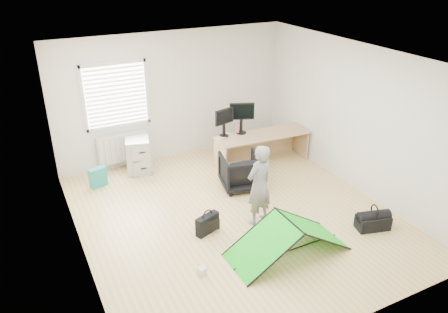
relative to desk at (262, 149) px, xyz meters
name	(u,v)px	position (x,y,z in m)	size (l,w,h in m)	color
ground	(235,215)	(-1.46, -1.51, -0.34)	(5.50, 5.50, 0.00)	#D8B673
back_wall	(173,96)	(-1.46, 1.24, 1.01)	(5.00, 0.02, 2.70)	silver
window	(116,96)	(-2.66, 1.20, 1.21)	(1.20, 0.06, 1.20)	silver
radiator	(122,147)	(-2.66, 1.16, 0.11)	(1.00, 0.12, 0.60)	silver
desk	(262,149)	(0.00, 0.00, 0.00)	(1.98, 0.63, 0.67)	tan
filing_cabinet	(138,154)	(-2.41, 0.88, 0.02)	(0.46, 0.62, 0.72)	#A9ABAF
monitor_left	(224,126)	(-0.76, 0.27, 0.56)	(0.46, 0.10, 0.44)	black
monitor_right	(241,122)	(-0.36, 0.26, 0.58)	(0.51, 0.11, 0.48)	black
keyboard	(224,136)	(-0.78, 0.24, 0.35)	(0.42, 0.14, 0.02)	beige
thermos	(238,128)	(-0.44, 0.28, 0.46)	(0.07, 0.07, 0.24)	#B6666B
office_chair	(241,171)	(-0.89, -0.69, 0.00)	(0.72, 0.74, 0.67)	black
person	(259,185)	(-1.20, -1.85, 0.36)	(0.51, 0.33, 1.39)	slate
kite	(288,237)	(-1.23, -2.76, -0.05)	(1.83, 0.80, 0.57)	#12C118
storage_crate	(241,148)	(-0.13, 0.66, -0.21)	(0.45, 0.32, 0.25)	silver
tote_bag	(98,177)	(-3.31, 0.58, -0.15)	(0.32, 0.14, 0.38)	teal
laptop_bag	(207,224)	(-2.08, -1.75, -0.18)	(0.42, 0.13, 0.32)	black
white_box	(202,271)	(-2.57, -2.63, -0.28)	(0.11, 0.11, 0.11)	silver
duffel_bag	(373,222)	(0.37, -2.88, -0.22)	(0.53, 0.27, 0.23)	black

